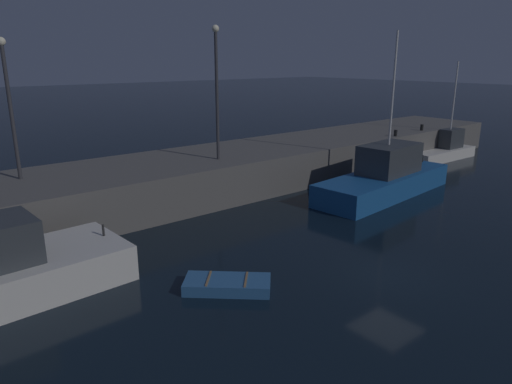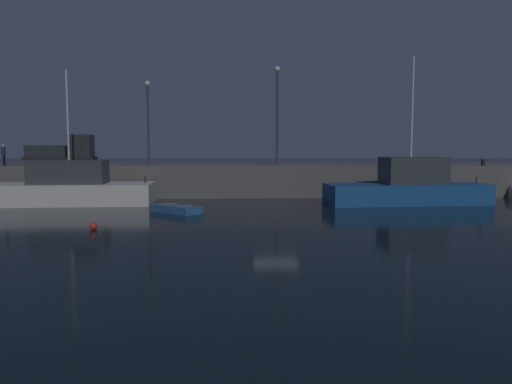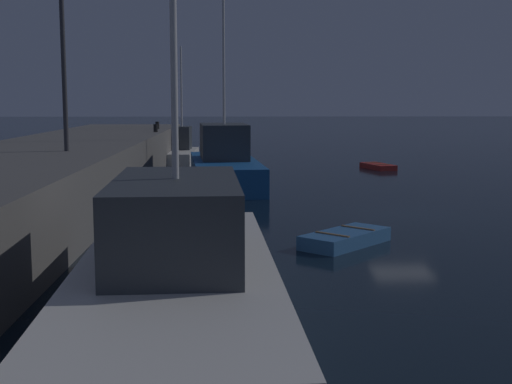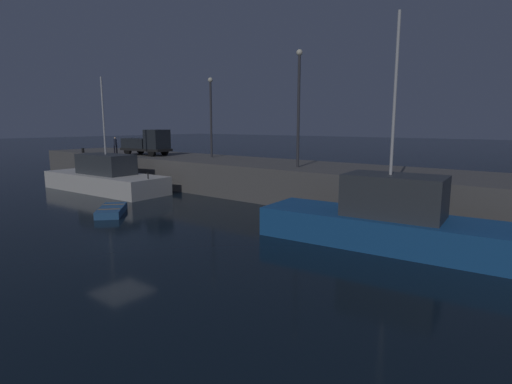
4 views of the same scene
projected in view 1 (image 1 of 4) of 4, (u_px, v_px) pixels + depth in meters
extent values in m
plane|color=black|center=(390.00, 276.00, 19.65)|extent=(320.00, 320.00, 0.00)
cube|color=#5B5956|center=(191.00, 177.00, 30.83)|extent=(64.13, 7.67, 2.59)
cube|color=#195193|center=(384.00, 184.00, 31.21)|extent=(11.84, 4.43, 1.44)
cube|color=#33383D|center=(389.00, 159.00, 31.05)|extent=(4.59, 2.88, 1.93)
cylinder|color=silver|center=(393.00, 89.00, 29.66)|extent=(0.14, 0.14, 7.13)
cylinder|color=#262626|center=(423.00, 159.00, 34.54)|extent=(0.10, 0.10, 0.50)
cylinder|color=#262626|center=(103.00, 230.00, 19.99)|extent=(0.10, 0.10, 0.50)
cube|color=silver|center=(442.00, 154.00, 42.21)|extent=(7.77, 2.29, 0.94)
cube|color=#33383D|center=(451.00, 138.00, 42.58)|extent=(2.31, 1.32, 1.73)
cylinder|color=silver|center=(454.00, 96.00, 41.33)|extent=(0.14, 0.14, 5.94)
cylinder|color=#262626|center=(420.00, 151.00, 39.92)|extent=(0.10, 0.10, 0.50)
cube|color=#2D6099|center=(227.00, 285.00, 18.42)|extent=(3.45, 3.35, 0.46)
cube|color=olive|center=(208.00, 278.00, 18.39)|extent=(0.94, 1.00, 0.04)
cube|color=olive|center=(246.00, 279.00, 18.31)|extent=(0.94, 1.00, 0.04)
cylinder|color=#38383D|center=(11.00, 115.00, 24.17)|extent=(0.20, 0.20, 6.88)
sphere|color=#F9EFCC|center=(1.00, 41.00, 23.18)|extent=(0.44, 0.44, 0.44)
cylinder|color=#38383D|center=(217.00, 98.00, 28.99)|extent=(0.20, 0.20, 7.78)
sphere|color=#F9EFCC|center=(215.00, 29.00, 27.87)|extent=(0.44, 0.44, 0.44)
cylinder|color=black|center=(422.00, 127.00, 41.99)|extent=(0.28, 0.28, 0.53)
cylinder|color=black|center=(396.00, 133.00, 38.88)|extent=(0.28, 0.28, 0.52)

